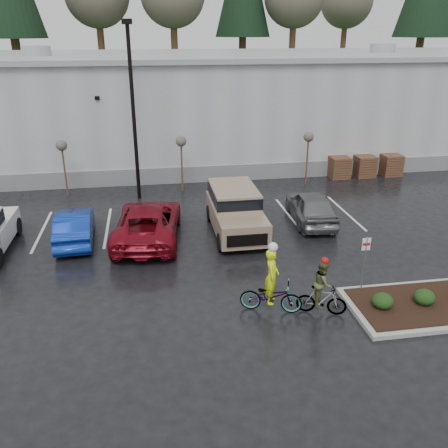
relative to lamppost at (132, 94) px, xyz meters
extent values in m
plane|color=black|center=(4.00, -12.00, -5.69)|extent=(120.00, 120.00, 0.00)
cube|color=#A8AAAC|center=(4.00, 10.00, -2.19)|extent=(60.00, 15.00, 7.00)
cube|color=slate|center=(4.00, 2.45, -5.19)|extent=(60.00, 0.12, 1.00)
cube|color=#999B9E|center=(4.00, 10.00, 1.36)|extent=(60.50, 15.50, 0.30)
cube|color=#203C19|center=(4.00, 33.00, -2.69)|extent=(80.00, 25.00, 6.00)
cylinder|color=black|center=(0.00, 0.00, -1.19)|extent=(0.20, 0.20, 9.00)
cube|color=black|center=(0.00, 0.00, 3.41)|extent=(0.50, 1.00, 0.25)
cylinder|color=#4E321F|center=(-4.00, 1.00, -4.29)|extent=(0.10, 0.10, 2.80)
sphere|color=#554F44|center=(-4.00, 1.00, -2.79)|extent=(0.60, 0.60, 0.60)
cylinder|color=#4E321F|center=(2.50, 1.00, -4.29)|extent=(0.10, 0.10, 2.80)
sphere|color=#554F44|center=(2.50, 1.00, -2.79)|extent=(0.60, 0.60, 0.60)
cylinder|color=#4E321F|center=(10.00, 1.00, -4.29)|extent=(0.10, 0.10, 2.80)
sphere|color=#554F44|center=(10.00, 1.00, -2.79)|extent=(0.60, 0.60, 0.60)
cube|color=#4E321F|center=(12.50, 2.00, -5.01)|extent=(1.20, 1.20, 1.35)
cube|color=#4E321F|center=(14.20, 2.00, -5.01)|extent=(1.20, 1.20, 1.35)
cube|color=#4E321F|center=(16.00, 2.00, -5.01)|extent=(1.20, 1.20, 1.35)
ellipsoid|color=black|center=(8.00, -13.00, -5.27)|extent=(0.70, 0.70, 0.52)
ellipsoid|color=black|center=(9.50, -13.00, -5.27)|extent=(0.70, 0.70, 0.52)
cylinder|color=gray|center=(7.80, -11.80, -4.59)|extent=(0.05, 0.05, 2.20)
cube|color=white|center=(7.80, -11.80, -3.74)|extent=(0.30, 0.02, 0.45)
cube|color=red|center=(7.80, -11.81, -3.74)|extent=(0.26, 0.02, 0.10)
imported|color=#0D2C97|center=(-2.77, -5.43, -4.97)|extent=(1.78, 4.43, 1.43)
imported|color=maroon|center=(0.43, -5.74, -4.87)|extent=(3.36, 6.12, 1.63)
imported|color=slate|center=(8.29, -4.87, -4.91)|extent=(2.23, 4.71, 1.55)
imported|color=#3F3F44|center=(4.36, -12.33, -5.14)|extent=(2.18, 1.35, 1.08)
imported|color=#D0FF0E|center=(4.36, -12.33, -4.39)|extent=(0.65, 0.80, 1.89)
sphere|color=silver|center=(4.36, -12.33, -3.34)|extent=(0.31, 0.31, 0.31)
imported|color=#3F3F44|center=(5.96, -12.76, -5.19)|extent=(1.65, 0.99, 0.99)
imported|color=#4C522C|center=(5.96, -12.76, -4.55)|extent=(0.66, 0.86, 1.56)
sphere|color=#990C0C|center=(5.96, -12.76, -3.75)|extent=(0.26, 0.26, 0.26)
camera|label=1|loc=(0.64, -25.51, 3.04)|focal=38.00mm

